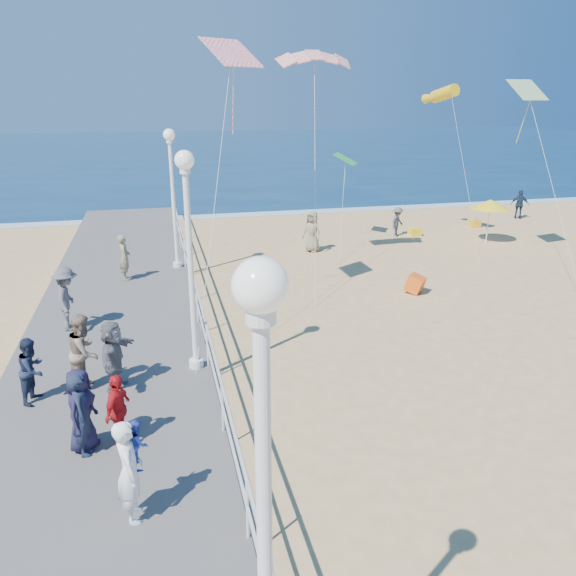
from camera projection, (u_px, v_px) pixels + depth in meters
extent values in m
plane|color=tan|center=(393.00, 359.00, 15.41)|extent=(160.00, 160.00, 0.00)
cube|color=#0C2848|center=(197.00, 150.00, 75.22)|extent=(160.00, 90.00, 0.05)
cube|color=white|center=(257.00, 214.00, 34.27)|extent=(160.00, 1.20, 0.04)
cube|color=#67625D|center=(108.00, 383.00, 13.69)|extent=(5.00, 44.00, 0.40)
cube|color=white|center=(206.00, 327.00, 13.83)|extent=(0.05, 42.00, 0.06)
cube|color=white|center=(207.00, 345.00, 13.99)|extent=(0.05, 42.00, 0.04)
cylinder|color=white|center=(265.00, 565.00, 5.03)|extent=(0.14, 0.14, 4.70)
sphere|color=white|center=(260.00, 286.00, 4.17)|extent=(0.44, 0.44, 0.44)
cylinder|color=white|center=(196.00, 363.00, 14.07)|extent=(0.36, 0.36, 0.20)
cylinder|color=white|center=(191.00, 274.00, 13.31)|extent=(0.14, 0.14, 4.70)
sphere|color=white|center=(184.00, 160.00, 12.45)|extent=(0.44, 0.44, 0.44)
cylinder|color=white|center=(178.00, 264.00, 22.35)|extent=(0.36, 0.36, 0.20)
cylinder|color=white|center=(174.00, 206.00, 21.59)|extent=(0.14, 0.14, 4.70)
sphere|color=white|center=(169.00, 135.00, 20.73)|extent=(0.44, 0.44, 0.44)
imported|color=white|center=(129.00, 471.00, 8.77)|extent=(0.49, 0.68, 1.77)
imported|color=#3249BE|center=(137.00, 443.00, 8.82)|extent=(0.35, 0.43, 0.83)
imported|color=#182035|center=(83.00, 414.00, 10.47)|extent=(0.43, 0.62, 1.65)
imported|color=gray|center=(84.00, 352.00, 12.77)|extent=(0.86, 1.02, 1.84)
imported|color=#505155|center=(67.00, 299.00, 16.07)|extent=(0.71, 1.22, 1.88)
imported|color=red|center=(118.00, 410.00, 10.75)|extent=(0.68, 0.93, 1.47)
imported|color=#1B1836|center=(81.00, 410.00, 10.59)|extent=(0.76, 0.94, 1.66)
imported|color=slate|center=(114.00, 355.00, 12.80)|extent=(0.94, 1.63, 1.67)
imported|color=#82795A|center=(125.00, 257.00, 20.57)|extent=(0.43, 0.64, 1.69)
imported|color=#1B243D|center=(32.00, 370.00, 12.32)|extent=(0.76, 0.87, 1.49)
imported|color=#505155|center=(397.00, 222.00, 28.75)|extent=(1.11, 1.04, 1.50)
imported|color=#1C2A3D|center=(520.00, 204.00, 32.89)|extent=(1.05, 0.90, 1.68)
imported|color=#83755A|center=(312.00, 232.00, 25.80)|extent=(1.05, 1.09, 1.88)
cube|color=red|center=(415.00, 286.00, 20.47)|extent=(0.89, 0.89, 0.74)
cylinder|color=white|center=(488.00, 225.00, 27.43)|extent=(0.05, 0.05, 1.80)
cone|color=yellow|center=(490.00, 204.00, 27.10)|extent=(1.90, 1.90, 0.45)
cube|color=yellow|center=(415.00, 232.00, 29.07)|extent=(0.55, 0.55, 0.40)
cube|color=#F0A919|center=(474.00, 223.00, 30.99)|extent=(0.55, 0.55, 0.40)
cylinder|color=gold|center=(444.00, 94.00, 25.44)|extent=(0.98, 2.52, 1.05)
cube|color=#1ABDE4|center=(527.00, 90.00, 22.29)|extent=(1.51, 1.31, 0.81)
cube|color=green|center=(346.00, 159.00, 26.91)|extent=(1.45, 1.48, 0.51)
cube|color=red|center=(232.00, 52.00, 16.23)|extent=(1.89, 1.80, 0.85)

